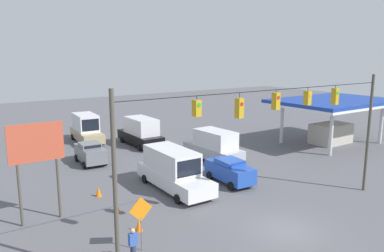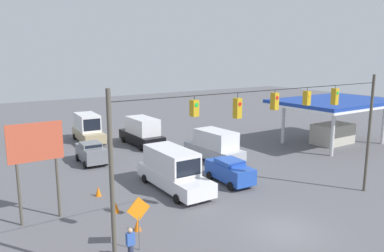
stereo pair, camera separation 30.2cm
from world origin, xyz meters
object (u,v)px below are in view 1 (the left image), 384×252
Objects in this scene: sedan_blue_crossing_near at (230,171)px; traffic_cone_third at (99,192)px; box_truck_white_withflow_mid at (173,169)px; box_truck_silver_oncoming_far at (214,146)px; gas_station at (332,111)px; box_truck_tan_withflow_deep at (86,128)px; traffic_cone_nearest at (139,225)px; traffic_cone_second at (117,208)px; box_truck_black_oncoming_deep at (141,132)px; sedan_grey_withflow_far at (90,153)px; pedestrian at (133,244)px; work_zone_sign at (141,213)px; roadside_billboard at (37,152)px; overhead_signal_span at (276,130)px.

sedan_blue_crossing_near is 9.82m from traffic_cone_third.
box_truck_white_withflow_mid reaches higher than sedan_blue_crossing_near.
box_truck_silver_oncoming_far is at bearing -149.17° from box_truck_white_withflow_mid.
gas_station reaches higher than sedan_blue_crossing_near.
box_truck_tan_withflow_deep reaches higher than sedan_blue_crossing_near.
traffic_cone_nearest is (5.10, 4.66, -1.11)m from box_truck_white_withflow_mid.
box_truck_black_oncoming_deep is at bearing -121.72° from traffic_cone_second.
sedan_blue_crossing_near is 1.06× the size of sedan_grey_withflow_far.
traffic_cone_nearest is at bearing 90.84° from traffic_cone_second.
box_truck_white_withflow_mid is 8.23m from box_truck_silver_oncoming_far.
pedestrian is at bearing 62.25° from box_truck_black_oncoming_deep.
gas_station is (-27.06, -6.95, 3.24)m from traffic_cone_nearest.
work_zone_sign reaches higher than traffic_cone_third.
traffic_cone_third is 0.12× the size of roadside_billboard.
overhead_signal_span is 27.98× the size of traffic_cone_second.
roadside_billboard is at bearing 24.49° from traffic_cone_third.
overhead_signal_span is at bearing 104.25° from sedan_grey_withflow_far.
box_truck_white_withflow_mid is 10.91× the size of traffic_cone_second.
box_truck_black_oncoming_deep is at bearing -134.53° from roadside_billboard.
sedan_grey_withflow_far is at bearing -57.76° from sedan_blue_crossing_near.
box_truck_tan_withflow_deep reaches higher than box_truck_silver_oncoming_far.
gas_station is (-27.10, -3.98, 3.24)m from traffic_cone_second.
traffic_cone_second is 0.42× the size of pedestrian.
traffic_cone_second is at bearing -105.56° from pedestrian.
sedan_blue_crossing_near is at bearing 122.24° from sedan_grey_withflow_far.
box_truck_tan_withflow_deep reaches higher than work_zone_sign.
box_truck_black_oncoming_deep is 23.23m from pedestrian.
box_truck_black_oncoming_deep is 1.14× the size of roadside_billboard.
pedestrian is at bearing 18.40° from gas_station.
roadside_billboard is 2.08× the size of work_zone_sign.
overhead_signal_span reaches higher than sedan_blue_crossing_near.
traffic_cone_second is 3.28m from traffic_cone_third.
sedan_blue_crossing_near is 9.94m from traffic_cone_nearest.
sedan_blue_crossing_near is 0.60× the size of box_truck_white_withflow_mid.
traffic_cone_second is 5.29m from work_zone_sign.
sedan_grey_withflow_far is at bearing -74.19° from box_truck_white_withflow_mid.
box_truck_black_oncoming_deep is 13.94m from box_truck_white_withflow_mid.
work_zone_sign is at bearing 66.98° from traffic_cone_nearest.
gas_station is (-27.04, -0.70, 3.24)m from traffic_cone_third.
roadside_billboard reaches higher than work_zone_sign.
box_truck_black_oncoming_deep reaches higher than traffic_cone_second.
traffic_cone_nearest is 28.12m from gas_station.
box_truck_tan_withflow_deep is 9.51× the size of traffic_cone_second.
box_truck_silver_oncoming_far is at bearing -154.23° from traffic_cone_second.
gas_station reaches higher than traffic_cone_second.
pedestrian is at bearing -6.08° from overhead_signal_span.
sedan_grey_withflow_far reaches higher than pedestrian.
box_truck_tan_withflow_deep is 6.55m from box_truck_black_oncoming_deep.
traffic_cone_third is at bearing -17.44° from box_truck_white_withflow_mid.
roadside_billboard is at bearing 56.99° from sedan_grey_withflow_far.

